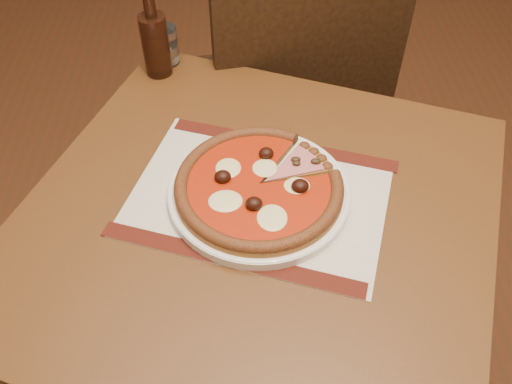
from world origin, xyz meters
TOP-DOWN VIEW (x-y plane):
  - table at (-0.19, -0.61)m, footprint 1.04×1.04m
  - chair_far at (-0.07, -0.01)m, footprint 0.53×0.53m
  - placemat at (-0.19, -0.57)m, footprint 0.52×0.44m
  - plate at (-0.19, -0.57)m, footprint 0.32×0.32m
  - pizza at (-0.19, -0.57)m, footprint 0.30×0.30m
  - ham_slice at (-0.12, -0.51)m, footprint 0.13×0.10m
  - water_glass at (-0.39, -0.14)m, footprint 0.09×0.09m
  - bottle at (-0.39, -0.19)m, footprint 0.06×0.06m

SIDE VIEW (x-z plane):
  - chair_far at x=-0.07m, z-range 0.07..1.04m
  - table at x=-0.19m, z-range 0.27..1.02m
  - placemat at x=-0.19m, z-range 0.75..0.75m
  - plate at x=-0.19m, z-range 0.75..0.77m
  - ham_slice at x=-0.12m, z-range 0.77..0.79m
  - pizza at x=-0.19m, z-range 0.76..0.80m
  - water_glass at x=-0.39m, z-range 0.75..0.83m
  - bottle at x=-0.39m, z-range 0.73..0.93m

